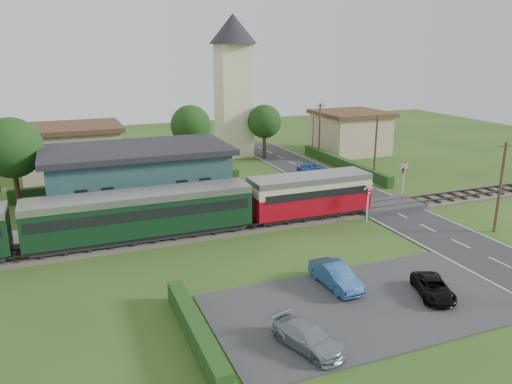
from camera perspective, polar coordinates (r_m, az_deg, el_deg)
name	(u,v)px	position (r m, az deg, el deg)	size (l,w,h in m)	color
ground	(293,230)	(38.85, 4.29, -4.40)	(120.00, 120.00, 0.00)	#2D4C19
railway_track	(283,221)	(40.51, 3.06, -3.33)	(76.00, 3.20, 0.49)	#4C443D
road	(400,215)	(43.95, 16.11, -2.50)	(6.00, 70.00, 0.05)	#28282B
car_park	(364,305)	(28.71, 12.25, -12.52)	(17.00, 9.00, 0.08)	#333335
crossing_deck	(386,206)	(45.39, 14.61, -1.52)	(6.20, 3.40, 0.45)	#333335
platform	(152,223)	(40.59, -11.85, -3.46)	(30.00, 3.00, 0.45)	gray
equipment_hut	(41,217)	(39.68, -23.41, -2.63)	(2.30, 2.30, 2.55)	beige
station_building	(138,176)	(45.37, -13.34, 1.81)	(16.00, 9.00, 5.30)	#2C4B4F
train	(95,219)	(36.50, -17.89, -2.93)	(43.20, 2.90, 3.40)	#232328
church_tower	(233,75)	(64.26, -2.59, 13.18)	(6.00, 6.00, 17.60)	beige
house_west	(72,150)	(58.63, -20.32, 4.55)	(10.80, 8.80, 5.50)	tan
house_east	(350,132)	(68.01, 10.74, 6.78)	(8.80, 8.80, 5.50)	tan
hedge_carpark	(196,331)	(24.94, -6.87, -15.53)	(0.80, 9.00, 1.20)	#193814
hedge_roadside	(344,164)	(58.75, 9.97, 3.16)	(0.80, 18.00, 1.20)	#193814
hedge_station	(132,185)	(50.21, -13.99, 0.73)	(22.00, 0.80, 1.30)	#193814
tree_a	(12,148)	(47.49, -26.15, 4.53)	(5.20, 5.20, 8.00)	#332316
tree_b	(191,125)	(58.01, -7.47, 7.55)	(4.60, 4.60, 7.34)	#332316
tree_c	(265,122)	(63.09, 0.98, 8.04)	(4.20, 4.20, 6.78)	#332316
utility_pole_b	(500,187)	(41.57, 26.14, 0.57)	(1.40, 0.22, 7.00)	#473321
utility_pole_c	(376,148)	(53.24, 13.50, 4.94)	(1.40, 0.22, 7.00)	#473321
utility_pole_d	(319,130)	(63.25, 7.26, 7.00)	(1.40, 0.22, 7.00)	#473321
crossing_signal_near	(368,197)	(40.94, 12.69, -0.51)	(0.84, 0.28, 3.28)	silver
crossing_signal_far	(404,175)	(48.83, 16.55, 1.91)	(0.84, 0.28, 3.28)	silver
streetlamp_east	(313,128)	(68.53, 6.55, 7.24)	(0.30, 0.30, 5.15)	#3F3F47
car_on_road	(311,168)	(56.52, 6.32, 2.79)	(1.29, 3.22, 1.10)	#29509A
car_park_blue	(336,276)	(30.07, 9.10, -9.42)	(1.43, 4.11, 1.35)	#26528B
car_park_silver	(308,337)	(24.37, 5.94, -16.17)	(1.60, 3.93, 1.14)	#8A97A0
car_park_dark	(433,288)	(30.43, 19.61, -10.25)	(1.69, 3.66, 1.02)	black
pedestrian_near	(231,203)	(41.52, -2.86, -1.21)	(0.57, 0.37, 1.56)	gray
pedestrian_far	(72,217)	(40.13, -20.31, -2.65)	(0.89, 0.70, 1.84)	gray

